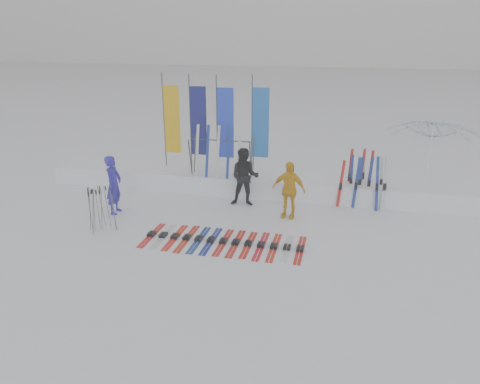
% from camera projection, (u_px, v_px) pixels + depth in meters
% --- Properties ---
extents(ground, '(120.00, 120.00, 0.00)m').
position_uv_depth(ground, '(218.00, 250.00, 11.55)').
color(ground, white).
rests_on(ground, ground).
extents(snow_bank, '(14.00, 1.60, 0.60)m').
position_uv_depth(snow_bank, '(254.00, 183.00, 15.68)').
color(snow_bank, white).
rests_on(snow_bank, ground).
extents(person_blue, '(0.45, 0.65, 1.74)m').
position_uv_depth(person_blue, '(114.00, 185.00, 13.64)').
color(person_blue, '#211BA2').
rests_on(person_blue, ground).
extents(person_black, '(0.95, 0.78, 1.80)m').
position_uv_depth(person_black, '(245.00, 177.00, 14.24)').
color(person_black, black).
rests_on(person_black, ground).
extents(person_yellow, '(1.04, 0.59, 1.67)m').
position_uv_depth(person_yellow, '(289.00, 190.00, 13.34)').
color(person_yellow, '#E8A80F').
rests_on(person_yellow, ground).
extents(tent_canopy, '(3.26, 3.31, 2.59)m').
position_uv_depth(tent_canopy, '(429.00, 160.00, 14.68)').
color(tent_canopy, white).
rests_on(tent_canopy, ground).
extents(ski_row, '(4.10, 1.70, 0.07)m').
position_uv_depth(ski_row, '(223.00, 241.00, 11.95)').
color(ski_row, red).
rests_on(ski_row, ground).
extents(pole_cluster, '(0.73, 0.71, 1.26)m').
position_uv_depth(pole_cluster, '(100.00, 209.00, 12.52)').
color(pole_cluster, '#595B60').
rests_on(pole_cluster, ground).
extents(feather_flags, '(3.64, 0.31, 3.20)m').
position_uv_depth(feather_flags, '(213.00, 122.00, 15.56)').
color(feather_flags, '#383A3F').
rests_on(feather_flags, ground).
extents(ski_rack, '(2.04, 0.80, 1.23)m').
position_uv_depth(ski_rack, '(222.00, 152.00, 15.17)').
color(ski_rack, '#383A3F').
rests_on(ski_rack, ground).
extents(upright_skis, '(1.38, 1.18, 1.70)m').
position_uv_depth(upright_skis, '(365.00, 180.00, 14.36)').
color(upright_skis, navy).
rests_on(upright_skis, ground).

